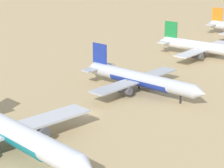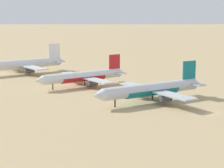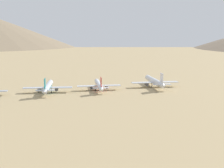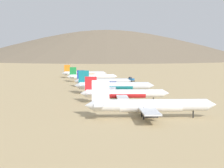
% 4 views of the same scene
% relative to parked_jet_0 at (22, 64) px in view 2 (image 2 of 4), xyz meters
% --- Properties ---
extents(ground_plane, '(1800.00, 1800.00, 0.00)m').
position_rel_parked_jet_0_xyz_m(ground_plane, '(-18.60, 119.02, -5.07)').
color(ground_plane, tan).
extents(parked_jet_0, '(52.85, 42.88, 15.25)m').
position_rel_parked_jet_0_xyz_m(parked_jet_0, '(0.00, 0.00, 0.00)').
color(parked_jet_0, silver).
rests_on(parked_jet_0, ground).
extents(parked_jet_1, '(46.07, 37.34, 13.31)m').
position_rel_parked_jet_0_xyz_m(parked_jet_1, '(-8.31, 51.22, -0.65)').
color(parked_jet_1, silver).
rests_on(parked_jet_1, ground).
extents(parked_jet_2, '(49.22, 39.91, 14.21)m').
position_rel_parked_jet_0_xyz_m(parked_jet_2, '(-13.19, 93.67, -0.35)').
color(parked_jet_2, silver).
rests_on(parked_jet_2, ground).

